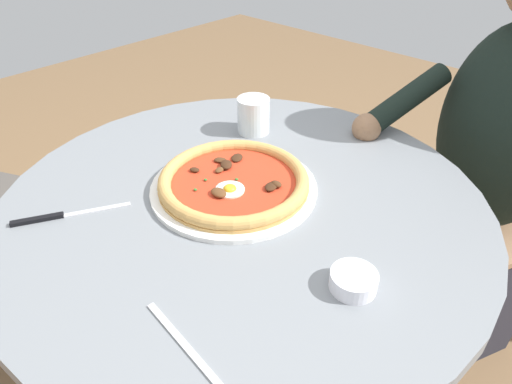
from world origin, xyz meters
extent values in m
cylinder|color=gray|center=(0.00, 0.00, 0.69)|extent=(0.95, 0.95, 0.04)
cylinder|color=slate|center=(0.00, 0.00, 0.35)|extent=(0.08, 0.08, 0.65)
cylinder|color=white|center=(0.03, -0.01, 0.72)|extent=(0.33, 0.33, 0.01)
cylinder|color=tan|center=(0.03, -0.01, 0.72)|extent=(0.30, 0.30, 0.01)
torus|color=tan|center=(0.03, -0.01, 0.73)|extent=(0.30, 0.30, 0.03)
cylinder|color=red|center=(0.03, -0.01, 0.73)|extent=(0.28, 0.28, 0.00)
cylinder|color=white|center=(0.01, 0.02, 0.73)|extent=(0.06, 0.06, 0.00)
ellipsoid|color=yellow|center=(0.01, 0.02, 0.73)|extent=(0.03, 0.03, 0.02)
ellipsoid|color=brown|center=(0.02, 0.04, 0.74)|extent=(0.04, 0.03, 0.01)
ellipsoid|color=#4C2D19|center=(0.11, -0.04, 0.73)|extent=(0.03, 0.03, 0.01)
ellipsoid|color=#3D2314|center=(0.12, 0.02, 0.73)|extent=(0.03, 0.02, 0.01)
ellipsoid|color=brown|center=(0.08, -0.01, 0.73)|extent=(0.02, 0.02, 0.01)
ellipsoid|color=#3D2314|center=(0.09, -0.07, 0.73)|extent=(0.04, 0.04, 0.01)
ellipsoid|color=#4C2D19|center=(-0.04, -0.05, 0.74)|extent=(0.02, 0.02, 0.01)
ellipsoid|color=#3D2314|center=(-0.04, -0.04, 0.74)|extent=(0.03, 0.04, 0.01)
ellipsoid|color=#3D2314|center=(0.08, -0.03, 0.74)|extent=(0.04, 0.04, 0.01)
ellipsoid|color=#2D6B28|center=(0.03, -0.01, 0.73)|extent=(0.01, 0.01, 0.00)
ellipsoid|color=#2D6B28|center=(0.07, 0.03, 0.73)|extent=(0.01, 0.01, 0.00)
ellipsoid|color=#2D6B28|center=(0.06, 0.07, 0.73)|extent=(0.01, 0.01, 0.00)
cylinder|color=silver|center=(0.17, -0.21, 0.75)|extent=(0.08, 0.08, 0.09)
cylinder|color=silver|center=(0.17, -0.21, 0.72)|extent=(0.07, 0.07, 0.02)
cube|color=silver|center=(0.17, 0.21, 0.71)|extent=(0.07, 0.11, 0.00)
cube|color=black|center=(0.22, 0.31, 0.71)|extent=(0.05, 0.08, 0.01)
cylinder|color=white|center=(-0.29, 0.05, 0.73)|extent=(0.07, 0.07, 0.03)
cylinder|color=olive|center=(-0.29, 0.05, 0.73)|extent=(0.06, 0.06, 0.01)
cube|color=#BCBCC1|center=(-0.18, 0.29, 0.71)|extent=(0.18, 0.03, 0.00)
cube|color=#282833|center=(-0.27, -0.62, 0.23)|extent=(0.42, 0.39, 0.45)
ellipsoid|color=black|center=(-0.27, -0.62, 0.71)|extent=(0.40, 0.34, 0.53)
cylinder|color=black|center=(-0.07, -0.48, 0.78)|extent=(0.14, 0.26, 0.16)
sphere|color=#936B4C|center=(-0.04, -0.38, 0.73)|extent=(0.07, 0.07, 0.07)
cube|color=#957050|center=(-0.29, -0.66, 0.46)|extent=(0.51, 0.51, 0.02)
cylinder|color=#8E6B4C|center=(-0.07, -0.58, 0.23)|extent=(0.02, 0.02, 0.46)
cylinder|color=#8E6B4C|center=(-0.38, -0.44, 0.23)|extent=(0.02, 0.02, 0.46)
cylinder|color=#8E6B4C|center=(-0.21, -0.89, 0.23)|extent=(0.02, 0.02, 0.46)
cylinder|color=#4C4742|center=(0.45, 0.42, 0.23)|extent=(0.02, 0.02, 0.46)
cylinder|color=#4C4742|center=(0.61, 0.09, 0.23)|extent=(0.02, 0.02, 0.46)
camera|label=1|loc=(-0.50, 0.50, 1.23)|focal=31.53mm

